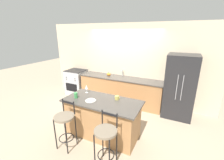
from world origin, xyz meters
name	(u,v)px	position (x,y,z in m)	size (l,w,h in m)	color
ground_plane	(116,106)	(0.00, 0.00, 0.00)	(18.00, 18.00, 0.00)	tan
wall_back	(124,63)	(0.00, 0.69, 1.35)	(6.00, 0.07, 2.70)	beige
back_counter	(120,90)	(0.00, 0.37, 0.46)	(2.92, 0.67, 0.92)	#A87547
sink_faucet	(123,72)	(0.00, 0.57, 1.06)	(0.02, 0.13, 0.22)	#ADAFB5
kitchen_island	(102,118)	(0.33, -1.47, 0.46)	(1.79, 0.83, 0.91)	#A87547
refrigerator	(180,87)	(1.88, 0.30, 0.92)	(0.81, 0.76, 1.84)	#232326
oven_range	(77,82)	(-1.88, 0.33, 0.49)	(0.73, 0.68, 0.97)	#ADAFB5
bar_stool_near	(65,122)	(-0.16, -2.17, 0.62)	(0.42, 0.42, 1.06)	black
bar_stool_far	(106,137)	(0.82, -2.21, 0.62)	(0.42, 0.42, 1.06)	black
dinner_plate	(91,100)	(0.10, -1.59, 0.92)	(0.24, 0.24, 0.02)	beige
wine_glass	(86,87)	(-0.26, -1.23, 1.06)	(0.08, 0.08, 0.21)	white
coffee_mug	(117,98)	(0.61, -1.27, 0.96)	(0.12, 0.09, 0.09)	#C1B251
tumbler_cup	(76,95)	(-0.30, -1.61, 0.98)	(0.08, 0.08, 0.13)	#3D934C
pumpkin_decoration	(109,74)	(-0.45, 0.38, 0.97)	(0.13, 0.13, 0.13)	orange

